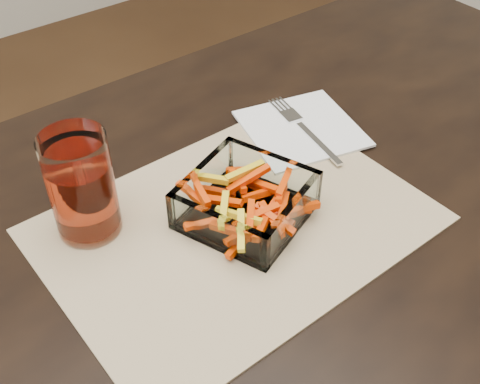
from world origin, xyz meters
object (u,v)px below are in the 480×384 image
glass_bowl (246,203)px  fork (302,127)px  tumbler (82,189)px  dining_table (234,320)px

glass_bowl → fork: bearing=27.3°
glass_bowl → tumbler: (-0.16, 0.10, 0.04)m
tumbler → fork: bearing=-1.4°
glass_bowl → fork: 0.20m
dining_table → tumbler: size_ratio=11.93×
dining_table → fork: fork is taller
tumbler → fork: size_ratio=0.74×
dining_table → tumbler: (-0.09, 0.16, 0.15)m
dining_table → glass_bowl: bearing=43.1°
glass_bowl → tumbler: size_ratio=1.31×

